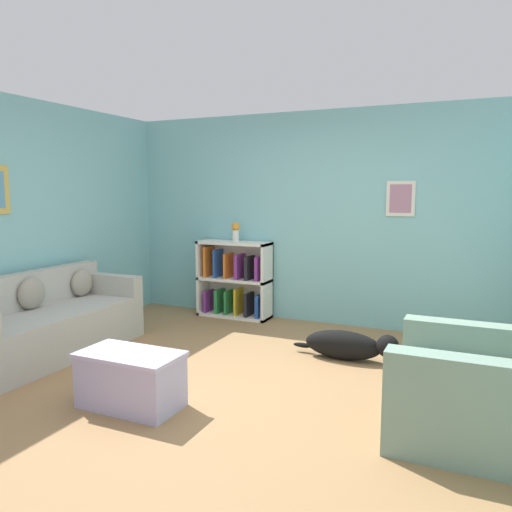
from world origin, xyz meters
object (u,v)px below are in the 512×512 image
(recliner_chair, at_px, (487,387))
(dog, at_px, (349,345))
(coffee_table, at_px, (131,378))
(vase, at_px, (236,231))
(bookshelf, at_px, (235,280))
(couch, at_px, (45,325))

(recliner_chair, distance_m, dog, 1.69)
(dog, bearing_deg, recliner_chair, -44.31)
(coffee_table, xyz_separation_m, vase, (-0.50, 2.79, 0.90))
(bookshelf, relative_size, dog, 0.93)
(bookshelf, height_order, dog, bookshelf)
(couch, relative_size, bookshelf, 2.00)
(dog, bearing_deg, couch, -158.36)
(recliner_chair, relative_size, vase, 4.31)
(bookshelf, bearing_deg, recliner_chair, -37.00)
(couch, height_order, dog, couch)
(bookshelf, relative_size, recliner_chair, 0.93)
(bookshelf, distance_m, dog, 2.10)
(couch, relative_size, vase, 7.99)
(recliner_chair, distance_m, coffee_table, 2.53)
(recliner_chair, bearing_deg, bookshelf, 143.00)
(coffee_table, height_order, dog, coffee_table)
(bookshelf, xyz_separation_m, dog, (1.78, -1.07, -0.33))
(coffee_table, bearing_deg, couch, 158.04)
(recliner_chair, relative_size, coffee_table, 1.37)
(recliner_chair, distance_m, vase, 3.78)
(bookshelf, distance_m, coffee_table, 2.87)
(dog, xyz_separation_m, vase, (-1.76, 1.05, 0.98))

